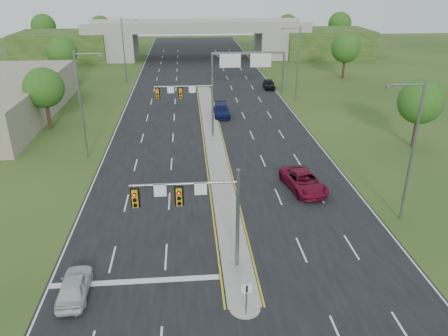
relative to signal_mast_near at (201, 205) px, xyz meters
name	(u,v)px	position (x,y,z in m)	size (l,w,h in m)	color
ground	(237,266)	(2.26, 0.07, -4.73)	(240.00, 240.00, 0.00)	#2A4017
road	(208,113)	(2.26, 35.07, -4.72)	(24.00, 160.00, 0.02)	black
median	(214,143)	(2.26, 23.07, -4.63)	(2.00, 54.00, 0.16)	gray
median_nose	(245,307)	(2.26, -3.93, -4.63)	(2.00, 2.00, 0.16)	gray
lane_markings	(206,127)	(1.66, 28.99, -4.70)	(23.72, 160.00, 0.01)	gold
signal_mast_near	(201,205)	(0.00, 0.00, 0.00)	(6.62, 0.60, 7.00)	slate
signal_mast_far	(193,99)	(0.00, 25.00, 0.00)	(6.62, 0.60, 7.00)	slate
keep_right_sign	(247,294)	(2.26, -4.45, -3.21)	(0.60, 0.13, 2.20)	slate
sign_gantry	(247,61)	(8.95, 44.99, 0.51)	(11.58, 0.44, 6.67)	slate
overpass	(198,42)	(2.26, 80.07, -1.17)	(80.00, 14.00, 8.10)	gray
lightpole_l_mid	(82,101)	(-11.03, 20.07, 1.38)	(2.85, 0.25, 11.00)	slate
lightpole_l_far	(125,48)	(-11.03, 55.07, 1.38)	(2.85, 0.25, 11.00)	slate
lightpole_r_near	(411,147)	(15.56, 5.07, 1.38)	(2.85, 0.25, 11.00)	slate
lightpole_r_far	(297,61)	(15.56, 40.07, 1.38)	(2.85, 0.25, 11.00)	slate
tree_l_near	(44,88)	(-17.74, 30.07, 0.45)	(4.80, 4.80, 7.60)	#382316
tree_l_mid	(62,52)	(-21.74, 55.07, 0.78)	(5.20, 5.20, 8.12)	#382316
tree_r_near	(421,102)	(24.26, 20.07, 0.45)	(4.80, 4.80, 7.60)	#382316
tree_r_mid	(346,48)	(28.26, 55.07, 0.78)	(5.20, 5.20, 8.12)	#382316
tree_back_a	(44,26)	(-35.74, 94.07, 1.11)	(6.00, 6.00, 8.85)	#382316
tree_back_b	(101,27)	(-21.74, 94.07, 0.78)	(5.60, 5.60, 8.32)	#382316
tree_back_c	(287,25)	(26.26, 94.07, 0.78)	(5.60, 5.60, 8.32)	#382316
tree_back_d	(340,24)	(40.26, 94.07, 1.11)	(6.00, 6.00, 8.85)	#382316
car_white	(74,286)	(-7.69, -1.93, -3.99)	(1.68, 4.17, 1.42)	silver
car_far_a	(304,181)	(9.44, 10.77, -3.89)	(2.70, 5.85, 1.63)	maroon
car_far_b	(222,111)	(3.98, 33.58, -3.96)	(2.09, 5.14, 1.49)	#0A1141
car_far_c	(269,84)	(13.26, 48.61, -3.96)	(1.75, 4.36, 1.49)	black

